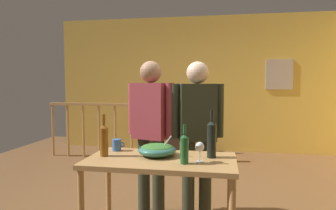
{
  "coord_description": "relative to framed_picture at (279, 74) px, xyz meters",
  "views": [
    {
      "loc": [
        0.52,
        -3.39,
        1.42
      ],
      "look_at": [
        0.03,
        -0.63,
        1.21
      ],
      "focal_mm": 32.37,
      "sensor_mm": 36.0,
      "label": 1
    }
  ],
  "objects": [
    {
      "name": "stair_railing",
      "position": [
        -2.68,
        -0.94,
        -0.94
      ],
      "size": [
        2.62,
        0.1,
        1.08
      ],
      "color": "#B2844C",
      "rests_on": "ground_plane"
    },
    {
      "name": "back_wall",
      "position": [
        -1.62,
        0.06,
        -0.19
      ],
      "size": [
        5.89,
        0.1,
        2.76
      ],
      "primitive_type": "cube",
      "color": "gold",
      "rests_on": "ground_plane"
    },
    {
      "name": "framed_picture",
      "position": [
        0.0,
        0.0,
        0.0
      ],
      "size": [
        0.51,
        0.03,
        0.59
      ],
      "primitive_type": "cube",
      "color": "#B09E98"
    },
    {
      "name": "wine_bottle_dark",
      "position": [
        -1.18,
        -3.74,
        -0.62
      ],
      "size": [
        0.08,
        0.08,
        0.4
      ],
      "color": "black",
      "rests_on": "serving_table"
    },
    {
      "name": "wine_bottle_amber",
      "position": [
        -2.09,
        -3.85,
        -0.64
      ],
      "size": [
        0.07,
        0.07,
        0.36
      ],
      "color": "brown",
      "rests_on": "serving_table"
    },
    {
      "name": "flat_screen_tv",
      "position": [
        -2.08,
        -0.32,
        -0.74
      ],
      "size": [
        0.63,
        0.12,
        0.49
      ],
      "color": "black",
      "rests_on": "tv_console"
    },
    {
      "name": "ground_plane",
      "position": [
        -1.62,
        -2.87,
        -1.58
      ],
      "size": [
        7.65,
        7.65,
        0.0
      ],
      "primitive_type": "plane",
      "color": "brown"
    },
    {
      "name": "wine_glass",
      "position": [
        -1.27,
        -3.91,
        -0.67
      ],
      "size": [
        0.07,
        0.07,
        0.16
      ],
      "color": "silver",
      "rests_on": "serving_table"
    },
    {
      "name": "mug_blue",
      "position": [
        -2.05,
        -3.63,
        -0.73
      ],
      "size": [
        0.12,
        0.08,
        0.11
      ],
      "color": "#3866B2",
      "rests_on": "serving_table"
    },
    {
      "name": "serving_table",
      "position": [
        -1.59,
        -3.84,
        -0.88
      ],
      "size": [
        1.23,
        0.65,
        0.79
      ],
      "color": "#B2844C",
      "rests_on": "ground_plane"
    },
    {
      "name": "person_standing_left",
      "position": [
        -1.84,
        -3.17,
        -0.61
      ],
      "size": [
        0.53,
        0.31,
        1.64
      ],
      "rotation": [
        0.0,
        0.0,
        2.85
      ],
      "color": "#2D3323",
      "rests_on": "ground_plane"
    },
    {
      "name": "salad_bowl",
      "position": [
        -1.64,
        -3.76,
        -0.73
      ],
      "size": [
        0.33,
        0.33,
        0.18
      ],
      "color": "#337060",
      "rests_on": "serving_table"
    },
    {
      "name": "tv_console",
      "position": [
        -2.08,
        -0.29,
        -1.3
      ],
      "size": [
        0.9,
        0.4,
        0.55
      ],
      "primitive_type": "cube",
      "color": "#38281E",
      "rests_on": "ground_plane"
    },
    {
      "name": "person_standing_right",
      "position": [
        -1.35,
        -3.17,
        -0.62
      ],
      "size": [
        0.54,
        0.32,
        1.63
      ],
      "rotation": [
        0.0,
        0.0,
        3.44
      ],
      "color": "#2D3323",
      "rests_on": "ground_plane"
    },
    {
      "name": "wine_bottle_green",
      "position": [
        -1.38,
        -3.97,
        -0.66
      ],
      "size": [
        0.06,
        0.06,
        0.31
      ],
      "color": "#1E5628",
      "rests_on": "serving_table"
    }
  ]
}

